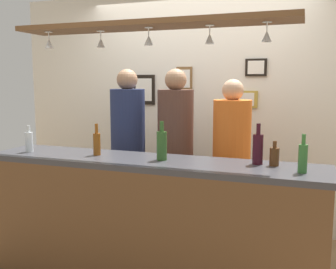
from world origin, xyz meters
TOP-DOWN VIEW (x-y plane):
  - ground_plane at (0.00, 0.00)m, footprint 8.00×8.00m
  - back_wall at (0.00, 1.10)m, footprint 4.40×0.06m
  - bar_counter at (0.00, -0.50)m, footprint 2.70×0.55m
  - overhead_glass_rack at (0.00, -0.30)m, footprint 2.20×0.36m
  - hanging_wineglass_far_left at (-0.87, -0.36)m, footprint 0.07×0.07m
  - hanging_wineglass_left at (-0.44, -0.27)m, footprint 0.07×0.07m
  - hanging_wineglass_center_left at (-0.00, -0.33)m, footprint 0.07×0.07m
  - hanging_wineglass_center at (0.46, -0.28)m, footprint 0.07×0.07m
  - hanging_wineglass_center_right at (0.86, -0.30)m, footprint 0.07×0.07m
  - person_left_navy_shirt at (-0.52, 0.36)m, footprint 0.34×0.34m
  - person_middle_brown_shirt at (-0.02, 0.36)m, footprint 0.34×0.34m
  - person_right_orange_shirt at (0.52, 0.36)m, footprint 0.34×0.34m
  - bottle_beer_brown_stubby at (0.94, -0.25)m, footprint 0.07×0.07m
  - bottle_champagne_green at (0.11, -0.33)m, footprint 0.08×0.08m
  - bottle_beer_amber_tall at (-0.46, -0.33)m, footprint 0.06×0.06m
  - bottle_soda_clear at (-1.08, -0.40)m, footprint 0.06×0.06m
  - bottle_beer_green_import at (1.13, -0.41)m, footprint 0.06×0.06m
  - bottle_wine_dark_red at (0.82, -0.23)m, footprint 0.08×0.08m
  - picture_frame_crest at (-0.15, 1.06)m, footprint 0.18×0.02m
  - picture_frame_caricature at (-0.64, 1.06)m, footprint 0.26×0.02m
  - picture_frame_upper_small at (0.62, 1.06)m, footprint 0.22×0.02m
  - picture_frame_lower_pair at (0.50, 1.06)m, footprint 0.30×0.02m

SIDE VIEW (x-z plane):
  - ground_plane at x=0.00m, z-range 0.00..0.00m
  - bar_counter at x=0.00m, z-range 0.18..1.19m
  - person_right_orange_shirt at x=0.52m, z-range 0.17..1.80m
  - person_middle_brown_shirt at x=-0.02m, z-range 0.18..1.91m
  - person_left_navy_shirt at x=-0.52m, z-range 0.18..1.92m
  - bottle_beer_brown_stubby at x=0.94m, z-range 1.00..1.18m
  - bottle_soda_clear at x=-1.08m, z-range 0.99..1.22m
  - bottle_beer_amber_tall at x=-0.46m, z-range 0.99..1.25m
  - bottle_beer_green_import at x=1.13m, z-range 0.99..1.25m
  - bottle_wine_dark_red at x=0.82m, z-range 0.98..1.28m
  - bottle_champagne_green at x=0.11m, z-range 0.98..1.28m
  - back_wall at x=0.00m, z-range 0.00..2.60m
  - picture_frame_lower_pair at x=0.50m, z-range 1.34..1.52m
  - picture_frame_caricature at x=-0.64m, z-range 1.35..1.69m
  - picture_frame_crest at x=-0.15m, z-range 1.51..1.77m
  - picture_frame_upper_small at x=0.62m, z-range 1.67..1.85m
  - hanging_wineglass_far_left at x=-0.87m, z-range 1.86..1.99m
  - hanging_wineglass_left at x=-0.44m, z-range 1.86..1.99m
  - hanging_wineglass_center_left at x=0.00m, z-range 1.86..1.99m
  - hanging_wineglass_center at x=0.46m, z-range 1.86..1.99m
  - hanging_wineglass_center_right at x=0.86m, z-range 1.86..1.99m
  - overhead_glass_rack at x=0.00m, z-range 2.02..2.06m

